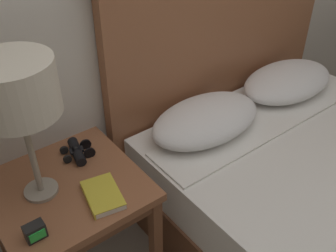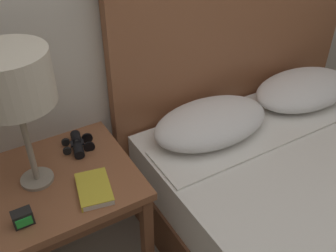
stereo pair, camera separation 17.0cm
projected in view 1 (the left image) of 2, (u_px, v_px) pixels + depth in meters
The scene contains 5 objects.
nightstand at pixel (67, 198), 1.60m from camera, with size 0.58×0.58×0.59m.
table_lamp at pixel (15, 90), 1.25m from camera, with size 0.28×0.28×0.56m.
book_on_nightstand at pixel (102, 195), 1.49m from camera, with size 0.16×0.21×0.03m.
binoculars_pair at pixel (77, 151), 1.68m from camera, with size 0.15×0.16×0.05m.
alarm_clock at pixel (35, 232), 1.33m from camera, with size 0.07×0.05×0.06m.
Camera 1 is at (-0.94, -0.45, 1.69)m, focal length 42.00 mm.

